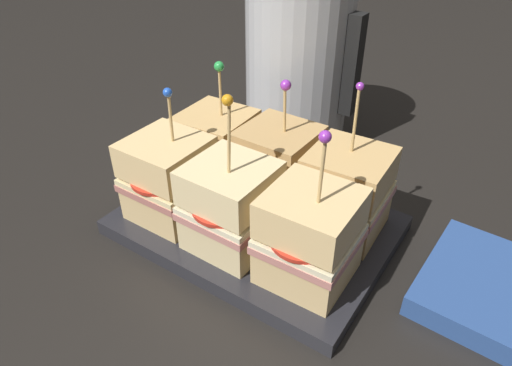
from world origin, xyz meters
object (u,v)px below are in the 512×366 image
Objects in this scene: sandwich_front_center at (231,206)px; kettle_steel at (299,59)px; sandwich_front_left at (169,178)px; sandwich_back_center at (278,166)px; sandwich_back_right at (346,192)px; napkin_stack at (501,294)px; sandwich_back_left at (217,147)px; serving_platter at (256,225)px; sandwich_front_right at (309,237)px.

sandwich_front_center is 0.66× the size of kettle_steel.
sandwich_front_left and sandwich_back_center have the same top height.
sandwich_back_right is 1.14× the size of napkin_stack.
kettle_steel reaches higher than sandwich_back_left.
serving_platter is 0.27m from napkin_stack.
sandwich_back_left is at bearing -179.02° from sandwich_back_center.
sandwich_front_center is at bearing -1.68° from sandwich_front_left.
kettle_steel is at bearing 109.53° from serving_platter.
napkin_stack is (0.35, -0.00, -0.05)m from sandwich_back_left.
napkin_stack is (0.17, -0.00, -0.05)m from sandwich_back_right.
sandwich_back_left is at bearing 90.08° from sandwich_front_left.
sandwich_front_center is at bearing -89.97° from sandwich_back_center.
kettle_steel is (-0.09, 0.24, 0.11)m from serving_platter.
sandwich_back_center is 1.04× the size of napkin_stack.
sandwich_front_right is 0.97× the size of sandwich_back_right.
sandwich_front_right is 1.10× the size of napkin_stack.
napkin_stack reaches higher than serving_platter.
kettle_steel reaches higher than serving_platter.
sandwich_front_left reaches higher than serving_platter.
sandwich_back_right is at bearing 179.99° from napkin_stack.
sandwich_back_right is at bearing 26.19° from sandwich_front_left.
sandwich_front_left is 1.00× the size of sandwich_back_center.
sandwich_front_center reaches higher than sandwich_front_left.
sandwich_back_center is (0.09, 0.09, 0.00)m from sandwich_front_left.
napkin_stack is at bearing 9.44° from serving_platter.
kettle_steel is at bearing 131.37° from sandwich_back_right.
sandwich_front_center is 0.09m from sandwich_front_right.
serving_platter is 1.72× the size of sandwich_front_center.
sandwich_front_left reaches higher than napkin_stack.
sandwich_front_left is 0.13m from sandwich_back_center.
sandwich_back_right reaches higher than sandwich_front_left.
sandwich_front_left is 0.94× the size of sandwich_front_right.
sandwich_front_center is 0.31m from kettle_steel.
sandwich_back_center is at bearing 0.98° from sandwich_back_left.
serving_platter is at bearing -70.47° from kettle_steel.
sandwich_back_center is 0.91× the size of sandwich_back_right.
sandwich_front_center is at bearing -73.47° from kettle_steel.
sandwich_back_right is 0.27m from kettle_steel.
kettle_steel is at bearing 113.67° from sandwich_back_center.
sandwich_back_center is (-0.00, 0.05, 0.06)m from serving_platter.
sandwich_front_left is 0.09m from sandwich_back_left.
serving_platter is at bearing -26.53° from sandwich_back_left.
napkin_stack is (0.35, 0.09, -0.05)m from sandwich_front_left.
sandwich_back_left is at bearing -91.13° from kettle_steel.
sandwich_back_left is 1.01× the size of sandwich_back_center.
sandwich_back_left reaches higher than sandwich_front_left.
sandwich_front_left is at bearing -179.95° from sandwich_front_right.
sandwich_front_center is at bearing -90.05° from serving_platter.
sandwich_front_center is at bearing -178.25° from sandwich_front_right.
sandwich_back_left is (-0.18, 0.09, -0.00)m from sandwich_front_right.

